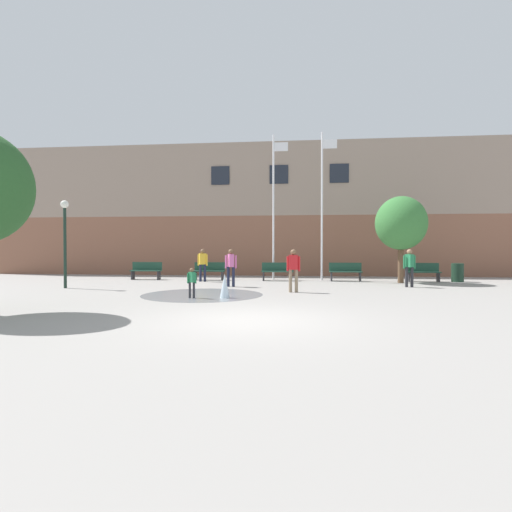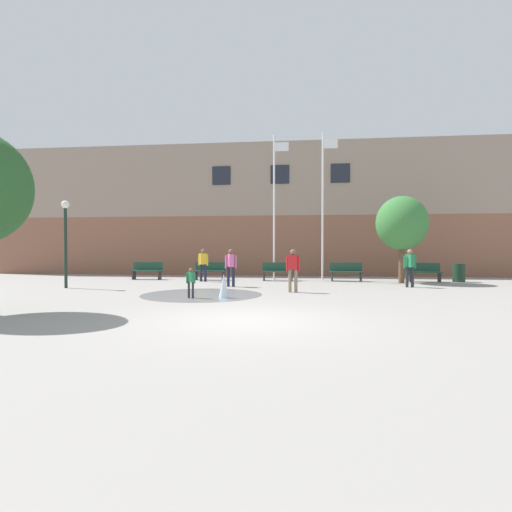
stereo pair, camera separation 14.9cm
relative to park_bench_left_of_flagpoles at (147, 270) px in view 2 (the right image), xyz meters
name	(u,v)px [view 2 (the right image)]	position (x,y,z in m)	size (l,w,h in m)	color
ground_plane	(246,320)	(6.76, -11.16, -0.48)	(100.00, 100.00, 0.00)	gray
library_building	(282,213)	(6.76, 6.50, 3.50)	(36.00, 6.05, 7.95)	brown
splash_fountain	(210,291)	(4.88, -6.72, -0.33)	(4.23, 4.23, 0.79)	gray
park_bench_left_of_flagpoles	(147,270)	(0.00, 0.00, 0.00)	(1.60, 0.44, 0.91)	#28282D
park_bench_center	(210,271)	(3.34, 0.01, 0.00)	(1.60, 0.44, 0.91)	#28282D
park_bench_under_right_flagpole	(278,271)	(6.86, -0.05, 0.00)	(1.60, 0.44, 0.91)	#28282D
park_bench_near_trashcan	(346,271)	(10.23, 0.10, 0.00)	(1.60, 0.44, 0.91)	#28282D
park_bench_far_right	(424,272)	(13.95, 0.12, 0.00)	(1.60, 0.44, 0.91)	#28282D
teen_by_trashcan	(231,265)	(5.04, -3.42, 0.45)	(0.50, 0.39, 1.59)	#1E233D
adult_watching	(293,267)	(7.70, -5.32, 0.45)	(0.50, 0.23, 1.59)	#89755B
child_with_pink_shirt	(191,280)	(4.42, -7.42, 0.10)	(0.31, 0.23, 0.99)	#28282D
adult_in_red	(203,262)	(3.23, -0.94, 0.45)	(0.50, 0.35, 1.59)	#1E233D
adult_near_bench	(410,265)	(12.52, -2.83, 0.45)	(0.50, 0.39, 1.59)	#28282D
flagpole_left	(275,203)	(6.64, 0.59, 3.51)	(0.80, 0.10, 7.49)	silver
flagpole_right	(323,201)	(9.12, 0.59, 3.55)	(0.80, 0.10, 7.57)	silver
lamp_post_left_lane	(66,230)	(-1.58, -4.73, 1.89)	(0.32, 0.32, 3.58)	#192D23
trash_can	(459,273)	(15.58, 0.14, -0.03)	(0.56, 0.56, 0.90)	#193323
street_tree_near_building	(402,223)	(12.70, -0.73, 2.32)	(2.37, 2.37, 4.08)	brown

